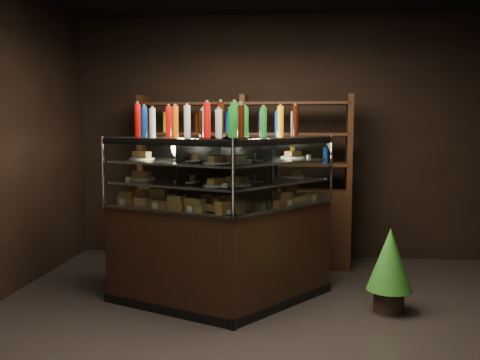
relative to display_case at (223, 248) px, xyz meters
name	(u,v)px	position (x,y,z in m)	size (l,w,h in m)	color
ground	(261,329)	(0.40, -0.63, -0.52)	(5.00, 5.00, 0.00)	black
room_shell	(262,88)	(0.40, -0.63, 1.43)	(5.02, 5.02, 3.01)	black
display_case	(223,248)	(0.00, 0.00, 0.00)	(2.14, 1.57, 1.55)	black
food_display	(223,182)	(0.00, -0.01, 0.62)	(1.74, 1.13, 0.47)	gold
bottles_top	(223,122)	(0.00, 0.00, 1.17)	(1.57, 0.99, 0.30)	#D8590A
potted_conifer	(390,258)	(1.50, -0.09, -0.03)	(0.40, 0.40, 0.85)	black
back_shelving	(244,213)	(0.05, 1.42, 0.09)	(2.50, 0.48, 2.00)	black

